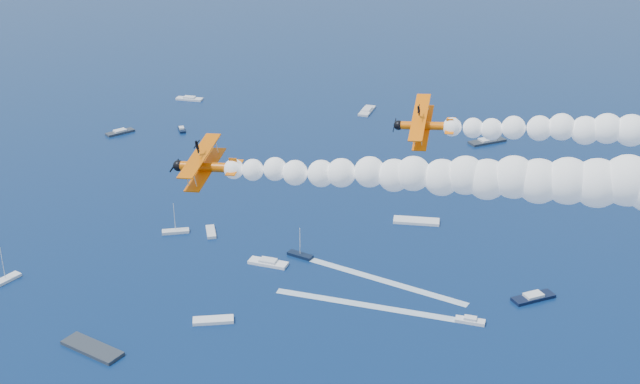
% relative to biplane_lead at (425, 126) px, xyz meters
% --- Properties ---
extents(biplane_lead, '(8.26, 10.05, 8.56)m').
position_rel_biplane_lead_xyz_m(biplane_lead, '(0.00, 0.00, 0.00)').
color(biplane_lead, '#FF6705').
extents(biplane_trail, '(8.83, 10.33, 7.92)m').
position_rel_biplane_lead_xyz_m(biplane_trail, '(-21.90, -15.88, -1.92)').
color(biplane_trail, '#E66004').
extents(smoke_trail_trail, '(63.62, 9.45, 11.10)m').
position_rel_biplane_lead_xyz_m(smoke_trail_trail, '(9.69, -15.05, 0.50)').
color(smoke_trail_trail, white).
extents(spectator_boats, '(219.36, 189.38, 0.70)m').
position_rel_biplane_lead_xyz_m(spectator_boats, '(-22.22, 79.22, -57.46)').
color(spectator_boats, black).
rests_on(spectator_boats, ground).
extents(boat_wakes, '(39.84, 17.20, 0.04)m').
position_rel_biplane_lead_xyz_m(boat_wakes, '(-18.21, 53.62, -57.78)').
color(boat_wakes, white).
rests_on(boat_wakes, ground).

